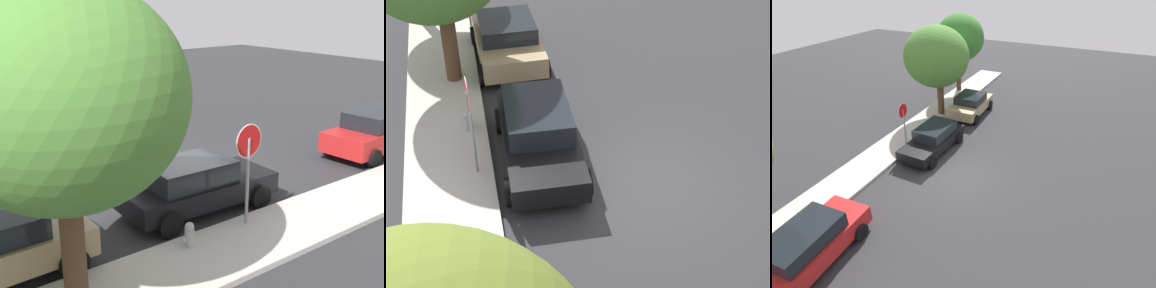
% 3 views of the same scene
% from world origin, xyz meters
% --- Properties ---
extents(ground_plane, '(60.00, 60.00, 0.00)m').
position_xyz_m(ground_plane, '(0.00, 0.00, 0.00)').
color(ground_plane, '#2D2D30').
extents(sidewalk_curb, '(32.00, 2.09, 0.14)m').
position_xyz_m(sidewalk_curb, '(0.00, 4.52, 0.07)').
color(sidewalk_curb, beige).
rests_on(sidewalk_curb, ground_plane).
extents(stop_sign, '(0.82, 0.08, 2.65)m').
position_xyz_m(stop_sign, '(1.04, 3.86, 1.84)').
color(stop_sign, gray).
rests_on(stop_sign, ground_plane).
extents(parked_car_black, '(4.26, 2.04, 1.42)m').
position_xyz_m(parked_car_black, '(1.42, 2.29, 0.74)').
color(parked_car_black, black).
rests_on(parked_car_black, ground_plane).
extents(parked_car_red, '(4.56, 2.13, 1.55)m').
position_xyz_m(parked_car_red, '(-6.79, 2.30, 0.80)').
color(parked_car_red, red).
rests_on(parked_car_red, ground_plane).
extents(street_tree_mid_block, '(4.13, 4.13, 5.85)m').
position_xyz_m(street_tree_mid_block, '(5.64, 4.36, 3.93)').
color(street_tree_mid_block, '#513823').
rests_on(street_tree_mid_block, ground_plane).
extents(fire_hydrant, '(0.30, 0.22, 0.72)m').
position_xyz_m(fire_hydrant, '(2.82, 3.93, 0.36)').
color(fire_hydrant, '#A5A5A8').
rests_on(fire_hydrant, ground_plane).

